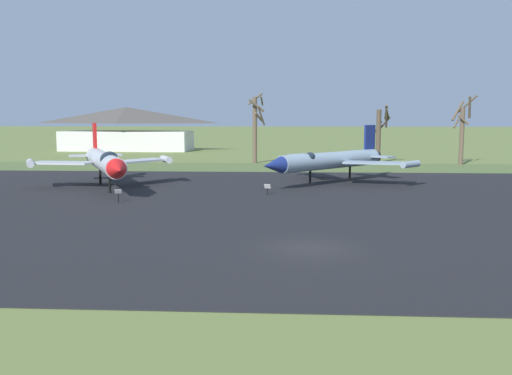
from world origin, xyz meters
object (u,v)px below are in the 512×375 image
jet_fighter_front_right (330,160)px  visitor_building (127,129)px  jet_fighter_front_left (104,161)px  info_placard_front_left (118,195)px  info_placard_front_right (267,188)px

jet_fighter_front_right → visitor_building: size_ratio=0.60×
jet_fighter_front_left → jet_fighter_front_right: size_ratio=1.09×
jet_fighter_front_right → visitor_building: visitor_building is taller
jet_fighter_front_left → visitor_building: (-13.74, 55.15, 1.52)m
jet_fighter_front_right → jet_fighter_front_left: bearing=-166.5°
jet_fighter_front_left → info_placard_front_left: (3.56, -7.97, -1.83)m
jet_fighter_front_left → visitor_building: visitor_building is taller
info_placard_front_right → visitor_building: size_ratio=0.04×
info_placard_front_left → jet_fighter_front_right: jet_fighter_front_right is taller
jet_fighter_front_left → info_placard_front_right: bearing=-11.8°
visitor_building → jet_fighter_front_right: bearing=-56.3°
info_placard_front_left → visitor_building: size_ratio=0.04×
info_placard_front_left → info_placard_front_right: info_placard_front_left is taller
jet_fighter_front_left → info_placard_front_right: size_ratio=17.83×
info_placard_front_left → jet_fighter_front_right: bearing=37.9°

